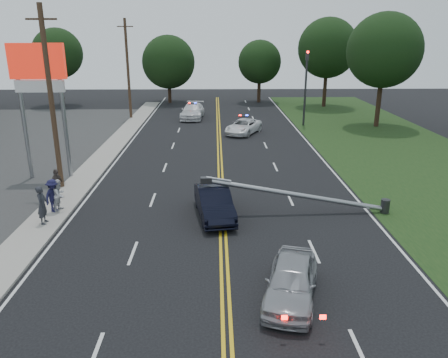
{
  "coord_description": "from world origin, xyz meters",
  "views": [
    {
      "loc": [
        -0.31,
        -11.95,
        8.45
      ],
      "look_at": [
        0.1,
        8.38,
        1.7
      ],
      "focal_mm": 35.0,
      "sensor_mm": 36.0,
      "label": 1
    }
  ],
  "objects_px": {
    "pylon_sign": "(39,79)",
    "emergency_b": "(193,111)",
    "waiting_sedan": "(291,281)",
    "bystander_b": "(59,195)",
    "utility_pole_far": "(128,69)",
    "traffic_signal": "(306,82)",
    "utility_pole_mid": "(51,100)",
    "bystander_c": "(53,196)",
    "crashed_sedan": "(214,203)",
    "bystander_a": "(42,205)",
    "fallen_streetlight": "(307,196)",
    "emergency_a": "(243,127)",
    "bystander_d": "(57,184)"
  },
  "relations": [
    {
      "from": "pylon_sign",
      "to": "emergency_b",
      "type": "distance_m",
      "value": 22.03
    },
    {
      "from": "waiting_sedan",
      "to": "bystander_b",
      "type": "xyz_separation_m",
      "value": [
        -10.23,
        7.76,
        0.23
      ]
    },
    {
      "from": "pylon_sign",
      "to": "bystander_b",
      "type": "relative_size",
      "value": 5.01
    },
    {
      "from": "utility_pole_far",
      "to": "traffic_signal",
      "type": "bearing_deg",
      "value": -12.89
    },
    {
      "from": "traffic_signal",
      "to": "utility_pole_mid",
      "type": "relative_size",
      "value": 0.7
    },
    {
      "from": "bystander_c",
      "to": "crashed_sedan",
      "type": "bearing_deg",
      "value": -74.84
    },
    {
      "from": "bystander_a",
      "to": "fallen_streetlight",
      "type": "bearing_deg",
      "value": -85.11
    },
    {
      "from": "utility_pole_far",
      "to": "bystander_a",
      "type": "xyz_separation_m",
      "value": [
        0.92,
        -27.18,
        -4.06
      ]
    },
    {
      "from": "pylon_sign",
      "to": "utility_pole_mid",
      "type": "height_order",
      "value": "utility_pole_mid"
    },
    {
      "from": "pylon_sign",
      "to": "utility_pole_mid",
      "type": "distance_m",
      "value": 2.55
    },
    {
      "from": "utility_pole_far",
      "to": "emergency_a",
      "type": "relative_size",
      "value": 2.19
    },
    {
      "from": "fallen_streetlight",
      "to": "emergency_b",
      "type": "xyz_separation_m",
      "value": [
        -6.88,
        25.92,
        -0.15
      ]
    },
    {
      "from": "traffic_signal",
      "to": "emergency_b",
      "type": "xyz_separation_m",
      "value": [
        -10.99,
        3.93,
        -3.43
      ]
    },
    {
      "from": "utility_pole_mid",
      "to": "pylon_sign",
      "type": "bearing_deg",
      "value": 123.02
    },
    {
      "from": "traffic_signal",
      "to": "crashed_sedan",
      "type": "height_order",
      "value": "traffic_signal"
    },
    {
      "from": "traffic_signal",
      "to": "emergency_b",
      "type": "distance_m",
      "value": 12.17
    },
    {
      "from": "fallen_streetlight",
      "to": "bystander_c",
      "type": "xyz_separation_m",
      "value": [
        -12.47,
        0.24,
        0.03
      ]
    },
    {
      "from": "utility_pole_far",
      "to": "bystander_c",
      "type": "height_order",
      "value": "utility_pole_far"
    },
    {
      "from": "utility_pole_mid",
      "to": "utility_pole_far",
      "type": "bearing_deg",
      "value": 90.0
    },
    {
      "from": "traffic_signal",
      "to": "crashed_sedan",
      "type": "distance_m",
      "value": 24.19
    },
    {
      "from": "pylon_sign",
      "to": "bystander_b",
      "type": "height_order",
      "value": "pylon_sign"
    },
    {
      "from": "bystander_d",
      "to": "traffic_signal",
      "type": "bearing_deg",
      "value": -24.37
    },
    {
      "from": "utility_pole_mid",
      "to": "crashed_sedan",
      "type": "bearing_deg",
      "value": -26.05
    },
    {
      "from": "crashed_sedan",
      "to": "utility_pole_far",
      "type": "bearing_deg",
      "value": 99.56
    },
    {
      "from": "emergency_b",
      "to": "bystander_b",
      "type": "bearing_deg",
      "value": -97.5
    },
    {
      "from": "traffic_signal",
      "to": "fallen_streetlight",
      "type": "height_order",
      "value": "traffic_signal"
    },
    {
      "from": "waiting_sedan",
      "to": "bystander_d",
      "type": "xyz_separation_m",
      "value": [
        -10.95,
        9.48,
        0.23
      ]
    },
    {
      "from": "traffic_signal",
      "to": "crashed_sedan",
      "type": "xyz_separation_m",
      "value": [
        -8.69,
        -22.3,
        -3.49
      ]
    },
    {
      "from": "waiting_sedan",
      "to": "emergency_b",
      "type": "height_order",
      "value": "emergency_b"
    },
    {
      "from": "traffic_signal",
      "to": "bystander_b",
      "type": "height_order",
      "value": "traffic_signal"
    },
    {
      "from": "utility_pole_mid",
      "to": "bystander_a",
      "type": "distance_m",
      "value": 6.65
    },
    {
      "from": "utility_pole_mid",
      "to": "bystander_c",
      "type": "xyz_separation_m",
      "value": [
        0.92,
        -3.76,
        -4.14
      ]
    },
    {
      "from": "utility_pole_mid",
      "to": "emergency_a",
      "type": "bearing_deg",
      "value": 51.71
    },
    {
      "from": "pylon_sign",
      "to": "crashed_sedan",
      "type": "xyz_separation_m",
      "value": [
        10.11,
        -6.31,
        -5.28
      ]
    },
    {
      "from": "emergency_b",
      "to": "bystander_a",
      "type": "xyz_separation_m",
      "value": [
        -5.58,
        -27.11,
        0.25
      ]
    },
    {
      "from": "crashed_sedan",
      "to": "emergency_a",
      "type": "relative_size",
      "value": 0.95
    },
    {
      "from": "waiting_sedan",
      "to": "bystander_b",
      "type": "bearing_deg",
      "value": 158.02
    },
    {
      "from": "bystander_a",
      "to": "bystander_d",
      "type": "height_order",
      "value": "bystander_a"
    },
    {
      "from": "crashed_sedan",
      "to": "emergency_b",
      "type": "height_order",
      "value": "emergency_b"
    },
    {
      "from": "utility_pole_far",
      "to": "emergency_b",
      "type": "xyz_separation_m",
      "value": [
        6.51,
        -0.08,
        -4.31
      ]
    },
    {
      "from": "utility_pole_mid",
      "to": "bystander_b",
      "type": "xyz_separation_m",
      "value": [
        1.15,
        -3.58,
        -4.17
      ]
    },
    {
      "from": "pylon_sign",
      "to": "emergency_a",
      "type": "height_order",
      "value": "pylon_sign"
    },
    {
      "from": "bystander_c",
      "to": "utility_pole_mid",
      "type": "bearing_deg",
      "value": 32.83
    },
    {
      "from": "pylon_sign",
      "to": "utility_pole_far",
      "type": "xyz_separation_m",
      "value": [
        1.3,
        20.0,
        -0.91
      ]
    },
    {
      "from": "traffic_signal",
      "to": "emergency_a",
      "type": "relative_size",
      "value": 1.55
    },
    {
      "from": "crashed_sedan",
      "to": "emergency_a",
      "type": "xyz_separation_m",
      "value": [
        2.59,
        18.75,
        -0.08
      ]
    },
    {
      "from": "traffic_signal",
      "to": "bystander_a",
      "type": "bearing_deg",
      "value": -125.57
    },
    {
      "from": "crashed_sedan",
      "to": "fallen_streetlight",
      "type": "bearing_deg",
      "value": -5.11
    },
    {
      "from": "emergency_b",
      "to": "bystander_a",
      "type": "distance_m",
      "value": 27.68
    },
    {
      "from": "traffic_signal",
      "to": "utility_pole_mid",
      "type": "height_order",
      "value": "utility_pole_mid"
    }
  ]
}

